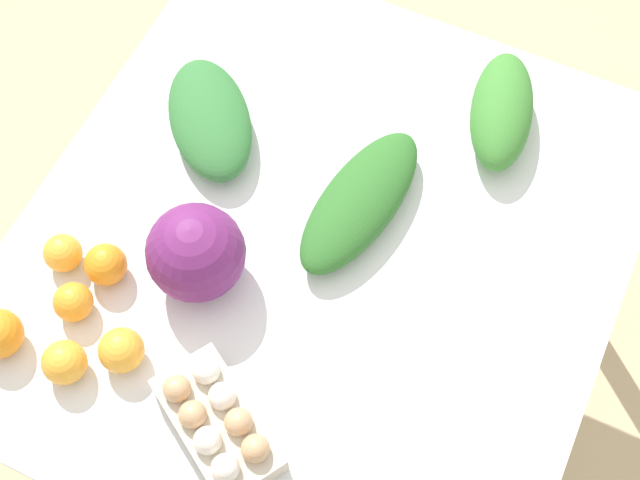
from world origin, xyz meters
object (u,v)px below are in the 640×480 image
(cabbage_purple, at_px, (196,253))
(greens_bunch_chard, at_px, (360,201))
(greens_bunch_beet_tops, at_px, (502,111))
(orange_2, at_px, (63,253))
(egg_carton, at_px, (217,423))
(orange_3, at_px, (106,265))
(greens_bunch_kale, at_px, (210,119))
(orange_0, at_px, (73,302))
(orange_1, at_px, (64,362))
(orange_5, at_px, (121,350))

(cabbage_purple, bearing_deg, greens_bunch_chard, 138.97)
(greens_bunch_beet_tops, distance_m, orange_2, 0.82)
(greens_bunch_chard, height_order, orange_2, greens_bunch_chard)
(egg_carton, height_order, orange_2, egg_carton)
(cabbage_purple, relative_size, orange_3, 2.28)
(greens_bunch_chard, xyz_separation_m, greens_bunch_kale, (-0.04, -0.32, 0.00))
(orange_0, bearing_deg, orange_3, 169.68)
(orange_1, bearing_deg, greens_bunch_chard, 146.51)
(cabbage_purple, height_order, greens_bunch_chard, cabbage_purple)
(orange_2, distance_m, orange_5, 0.21)
(greens_bunch_chard, bearing_deg, cabbage_purple, -41.03)
(orange_0, distance_m, orange_1, 0.11)
(greens_bunch_kale, distance_m, orange_2, 0.36)
(orange_2, relative_size, orange_5, 0.89)
(egg_carton, distance_m, orange_2, 0.41)
(egg_carton, xyz_separation_m, greens_bunch_beet_tops, (-0.73, 0.20, 0.01))
(greens_bunch_kale, relative_size, orange_2, 4.09)
(cabbage_purple, bearing_deg, orange_0, -47.01)
(orange_0, bearing_deg, orange_2, -137.26)
(greens_bunch_chard, distance_m, orange_1, 0.56)
(cabbage_purple, relative_size, greens_bunch_chard, 0.51)
(cabbage_purple, relative_size, greens_bunch_beet_tops, 0.65)
(greens_bunch_beet_tops, bearing_deg, egg_carton, -15.36)
(greens_bunch_kale, bearing_deg, egg_carton, 29.37)
(cabbage_purple, xyz_separation_m, orange_2, (0.08, -0.22, -0.05))
(cabbage_purple, distance_m, orange_0, 0.22)
(greens_bunch_kale, xyz_separation_m, greens_bunch_beet_tops, (-0.24, 0.48, 0.01))
(greens_bunch_kale, height_order, orange_5, greens_bunch_kale)
(egg_carton, height_order, orange_3, egg_carton)
(orange_5, bearing_deg, cabbage_purple, 167.67)
(greens_bunch_beet_tops, distance_m, orange_3, 0.76)
(orange_2, bearing_deg, greens_bunch_kale, 163.69)
(orange_2, relative_size, orange_3, 0.91)
(greens_bunch_chard, xyz_separation_m, orange_3, (0.29, -0.34, -0.00))
(cabbage_purple, height_order, orange_5, cabbage_purple)
(orange_3, distance_m, orange_5, 0.16)
(cabbage_purple, relative_size, orange_0, 2.49)
(greens_bunch_beet_tops, xyz_separation_m, orange_0, (0.65, -0.52, -0.01))
(orange_3, bearing_deg, greens_bunch_chard, 130.72)
(orange_1, bearing_deg, orange_2, -146.69)
(cabbage_purple, xyz_separation_m, greens_bunch_kale, (-0.27, -0.12, -0.04))
(greens_bunch_chard, xyz_separation_m, orange_1, (0.47, -0.31, -0.00))
(orange_2, bearing_deg, orange_0, 42.74)
(orange_1, bearing_deg, orange_5, 127.50)
(greens_bunch_kale, bearing_deg, orange_1, 0.90)
(greens_bunch_chard, height_order, orange_0, greens_bunch_chard)
(greens_bunch_kale, height_order, greens_bunch_beet_tops, greens_bunch_beet_tops)
(orange_2, height_order, orange_5, orange_5)
(greens_bunch_kale, relative_size, greens_bunch_beet_tops, 1.06)
(greens_bunch_beet_tops, bearing_deg, cabbage_purple, -35.40)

